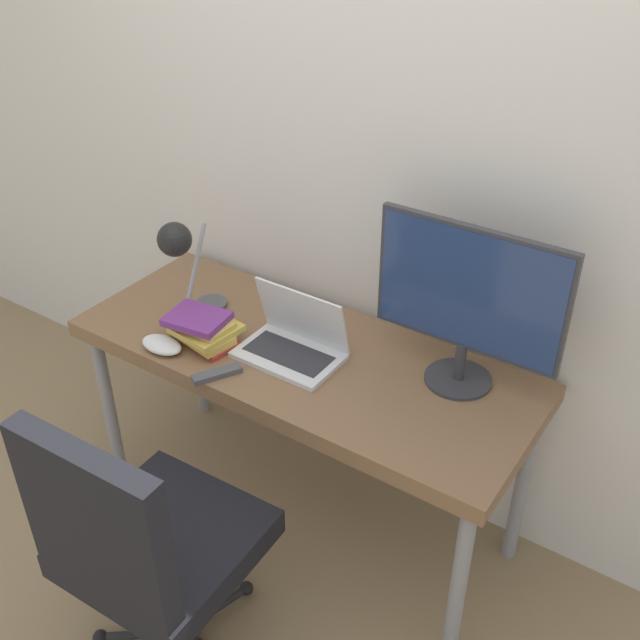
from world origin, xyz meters
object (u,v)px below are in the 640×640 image
at_px(desk_lamp, 180,249).
at_px(laptop, 293,342).
at_px(monitor, 468,298).
at_px(book_stack, 202,329).
at_px(game_controller, 162,345).
at_px(office_chair, 142,541).

bearing_deg(desk_lamp, laptop, 6.28).
height_order(monitor, book_stack, monitor).
xyz_separation_m(laptop, monitor, (0.52, 0.18, 0.26)).
height_order(desk_lamp, game_controller, desk_lamp).
bearing_deg(book_stack, game_controller, -127.29).
relative_size(desk_lamp, book_stack, 1.53).
relative_size(laptop, monitor, 0.57).
height_order(laptop, book_stack, laptop).
height_order(monitor, game_controller, monitor).
bearing_deg(monitor, game_controller, -155.76).
bearing_deg(game_controller, monitor, 24.24).
height_order(laptop, desk_lamp, desk_lamp).
xyz_separation_m(office_chair, game_controller, (-0.38, 0.51, 0.24)).
bearing_deg(office_chair, laptop, 89.56).
relative_size(laptop, desk_lamp, 0.87).
distance_m(office_chair, book_stack, 0.74).
height_order(laptop, game_controller, laptop).
distance_m(laptop, game_controller, 0.45).
bearing_deg(game_controller, laptop, 30.77).
bearing_deg(office_chair, game_controller, 126.51).
distance_m(book_stack, game_controller, 0.15).
relative_size(monitor, book_stack, 2.34).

